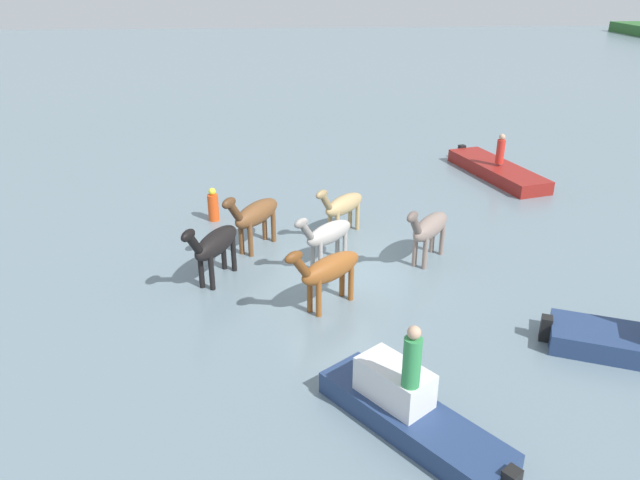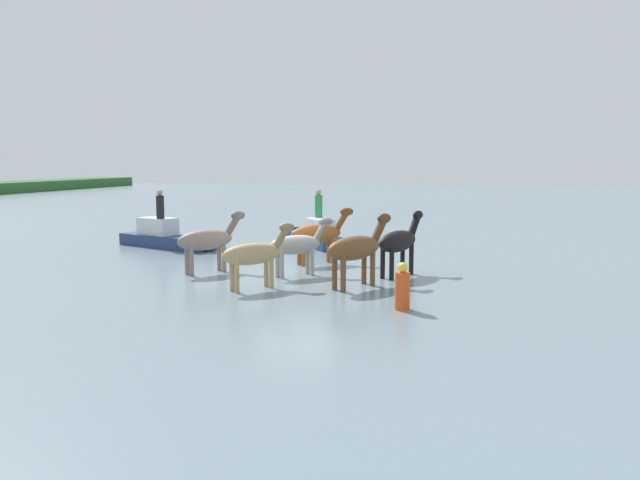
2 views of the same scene
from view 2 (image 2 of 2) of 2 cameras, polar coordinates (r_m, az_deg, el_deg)
ground_plane at (r=19.11m, az=-2.29°, el=-3.19°), size 146.20×146.20×0.00m
horse_dun_straggler at (r=16.95m, az=3.43°, el=-0.76°), size 2.37×1.77×2.01m
horse_gray_outer at (r=20.80m, az=-0.15°, el=0.59°), size 1.87×2.11×1.90m
horse_lead at (r=16.76m, az=-6.19°, el=-1.31°), size 1.92×1.82×1.78m
horse_dark_mare at (r=18.77m, az=7.43°, el=-0.12°), size 2.42×1.45×1.95m
horse_pinto_flank at (r=19.47m, az=-10.49°, el=0.00°), size 2.14×1.83×1.90m
horse_chestnut_trailing at (r=18.63m, az=-2.16°, el=-0.45°), size 1.82×1.87×1.76m
boat_tender_starboard at (r=25.88m, az=-14.30°, el=0.06°), size 2.97×4.71×1.34m
boat_launch_far at (r=25.48m, az=-0.41°, el=0.15°), size 3.78×3.23×1.32m
person_helmsman_aft at (r=25.59m, az=-14.78°, el=3.16°), size 0.32×0.32×1.19m
person_watcher_seated at (r=25.55m, az=-0.13°, el=3.36°), size 0.32×0.32×1.19m
buoy_channel_marker at (r=14.59m, az=7.74°, el=-4.52°), size 0.36×0.36×1.14m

